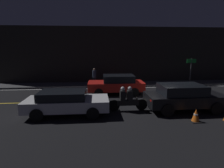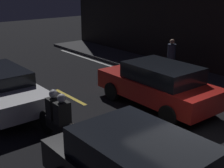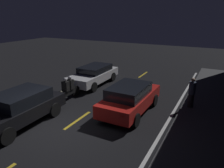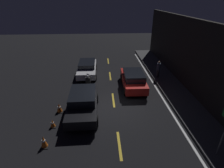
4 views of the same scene
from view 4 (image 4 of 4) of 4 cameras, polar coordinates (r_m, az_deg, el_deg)
ground_plane at (r=12.36m, az=0.77°, el=-7.65°), size 56.00×56.00×0.00m
raised_curb at (r=13.65m, az=22.83°, el=-6.05°), size 28.00×2.14×0.14m
building_front at (r=13.14m, az=29.68°, el=4.42°), size 28.00×0.30×5.54m
lane_dash_a at (r=21.38m, az=-1.27°, el=7.52°), size 2.00×0.14×0.01m
lane_dash_b at (r=17.18m, az=-0.61°, el=2.67°), size 2.00×0.14×0.01m
lane_dash_c at (r=13.20m, az=0.44°, el=-5.21°), size 2.00×0.14×0.01m
lane_dash_d at (r=9.67m, az=2.42°, el=-19.30°), size 2.00×0.14×0.01m
lane_solid_kerb at (r=13.16m, az=17.58°, el=-6.70°), size 25.20×0.14×0.01m
sedan_white at (r=17.47m, az=-8.12°, el=5.30°), size 4.32×1.86×1.29m
taxi_red at (r=14.75m, az=6.96°, el=1.57°), size 4.24×1.93×1.46m
van_black at (r=11.61m, az=-9.46°, el=-5.88°), size 4.33×1.99×1.48m
motorcycle at (r=14.47m, az=-7.80°, el=0.48°), size 2.23×0.36×1.40m
traffic_cone_near at (r=12.29m, az=-16.84°, el=-7.46°), size 0.47×0.47×0.63m
traffic_cone_mid at (r=11.15m, az=-18.83°, el=-12.08°), size 0.37×0.37×0.50m
traffic_cone_far at (r=10.01m, az=-21.40°, el=-17.10°), size 0.42×0.42×0.67m
pedestrian at (r=16.90m, az=14.89°, el=4.72°), size 0.34×0.34×1.56m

